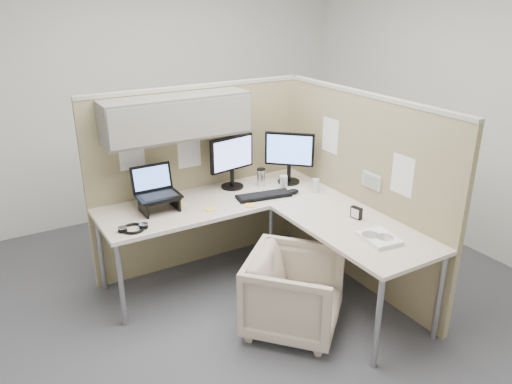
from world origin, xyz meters
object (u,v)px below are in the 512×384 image
office_chair (294,289)px  monitor_left (232,158)px  keyboard (264,196)px  desk (267,215)px

office_chair → monitor_left: 1.32m
keyboard → monitor_left: bearing=119.2°
desk → keyboard: size_ratio=4.29×
desk → monitor_left: bearing=89.5°
office_chair → keyboard: (0.22, 0.80, 0.41)m
desk → office_chair: (-0.10, -0.55, -0.35)m
desk → office_chair: desk is taller
monitor_left → keyboard: bearing=-80.0°
office_chair → monitor_left: size_ratio=1.43×
desk → monitor_left: monitor_left is taller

